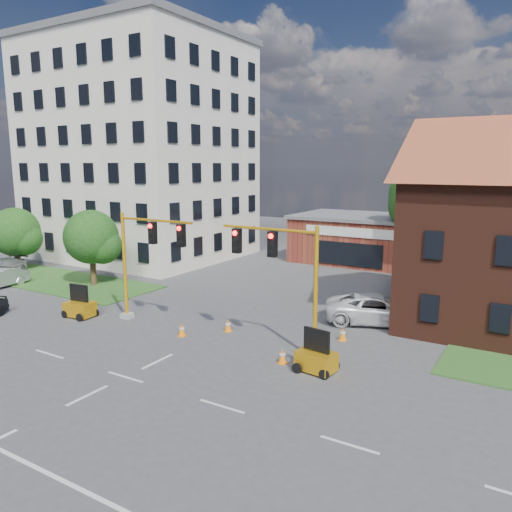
% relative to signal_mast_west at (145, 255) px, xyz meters
% --- Properties ---
extents(ground, '(120.00, 120.00, 0.00)m').
position_rel_signal_mast_west_xyz_m(ground, '(4.36, -6.00, -3.92)').
color(ground, '#3F3F42').
rests_on(ground, ground).
extents(grass_verge_nw, '(22.00, 6.00, 0.08)m').
position_rel_signal_mast_west_xyz_m(grass_verge_nw, '(-15.64, 4.00, -3.88)').
color(grass_verge_nw, '#2A5720').
rests_on(grass_verge_nw, ground).
extents(lane_markings, '(60.00, 36.00, 0.01)m').
position_rel_signal_mast_west_xyz_m(lane_markings, '(4.36, -9.00, -3.91)').
color(lane_markings, silver).
rests_on(lane_markings, ground).
extents(office_block, '(18.40, 15.40, 20.60)m').
position_rel_signal_mast_west_xyz_m(office_block, '(-15.64, 15.91, 6.39)').
color(office_block, beige).
rests_on(office_block, ground).
extents(brick_shop, '(12.40, 8.40, 4.30)m').
position_rel_signal_mast_west_xyz_m(brick_shop, '(4.36, 23.99, -1.76)').
color(brick_shop, maroon).
rests_on(brick_shop, ground).
extents(tree_large, '(7.26, 6.91, 9.84)m').
position_rel_signal_mast_west_xyz_m(tree_large, '(11.21, 21.08, 2.20)').
color(tree_large, '#3D2A16').
rests_on(tree_large, ground).
extents(tree_nw_front, '(4.17, 3.97, 5.64)m').
position_rel_signal_mast_west_xyz_m(tree_nw_front, '(-9.44, 4.58, -0.43)').
color(tree_nw_front, '#3D2A16').
rests_on(tree_nw_front, ground).
extents(tree_nw_rear, '(4.30, 4.10, 5.32)m').
position_rel_signal_mast_west_xyz_m(tree_nw_rear, '(-19.44, 5.08, -0.79)').
color(tree_nw_rear, '#3D2A16').
rests_on(tree_nw_rear, ground).
extents(signal_mast_west, '(5.30, 0.60, 6.20)m').
position_rel_signal_mast_west_xyz_m(signal_mast_west, '(0.00, 0.00, 0.00)').
color(signal_mast_west, '#9A9A94').
rests_on(signal_mast_west, ground).
extents(signal_mast_east, '(5.30, 0.60, 6.20)m').
position_rel_signal_mast_west_xyz_m(signal_mast_east, '(8.71, 0.00, 0.00)').
color(signal_mast_east, '#9A9A94').
rests_on(signal_mast_east, ground).
extents(trailer_west, '(1.79, 1.31, 1.89)m').
position_rel_signal_mast_west_xyz_m(trailer_west, '(-4.16, -1.28, -3.33)').
color(trailer_west, '#F1A714').
rests_on(trailer_west, ground).
extents(trailer_east, '(1.76, 1.30, 1.85)m').
position_rel_signal_mast_west_xyz_m(trailer_east, '(11.03, -1.27, -3.34)').
color(trailer_east, '#F1A714').
rests_on(trailer_east, ground).
extents(cone_a, '(0.40, 0.40, 0.70)m').
position_rel_signal_mast_west_xyz_m(cone_a, '(3.10, -0.75, -3.58)').
color(cone_a, orange).
rests_on(cone_a, ground).
extents(cone_b, '(0.40, 0.40, 0.70)m').
position_rel_signal_mast_west_xyz_m(cone_b, '(4.77, 1.10, -3.58)').
color(cone_b, orange).
rests_on(cone_b, ground).
extents(cone_c, '(0.40, 0.40, 0.70)m').
position_rel_signal_mast_west_xyz_m(cone_c, '(9.35, -1.23, -3.58)').
color(cone_c, orange).
rests_on(cone_c, ground).
extents(cone_d, '(0.40, 0.40, 0.70)m').
position_rel_signal_mast_west_xyz_m(cone_d, '(10.56, 3.00, -3.58)').
color(cone_d, orange).
rests_on(cone_d, ground).
extents(pickup_white, '(6.47, 4.65, 1.64)m').
position_rel_signal_mast_west_xyz_m(pickup_white, '(11.21, 6.70, -3.10)').
color(pickup_white, silver).
rests_on(pickup_white, ground).
extents(sedan_silver_rear, '(3.45, 5.13, 1.38)m').
position_rel_signal_mast_west_xyz_m(sedan_silver_rear, '(-18.38, 2.72, -3.23)').
color(sedan_silver_rear, '#9DA0A5').
rests_on(sedan_silver_rear, ground).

